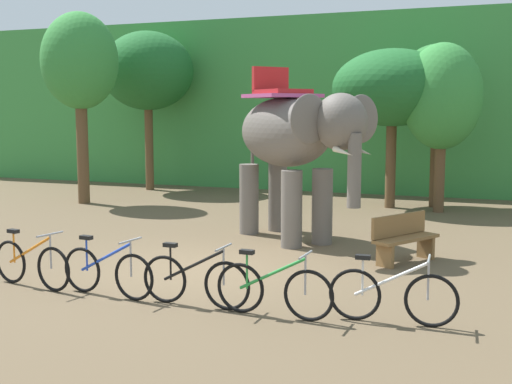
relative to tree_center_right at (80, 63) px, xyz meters
name	(u,v)px	position (x,y,z in m)	size (l,w,h in m)	color
ground_plane	(198,268)	(6.95, -6.33, -4.22)	(80.00, 80.00, 0.00)	brown
foliage_hedge	(367,105)	(6.95, 8.31, -1.19)	(36.00, 6.00, 6.07)	#3D8E42
tree_center_right	(80,63)	(0.00, 0.00, 0.00)	(2.28, 2.28, 5.73)	brown
tree_left	(148,71)	(0.12, 3.76, -0.05)	(3.22, 3.22, 5.57)	brown
tree_center	(393,88)	(8.89, 2.42, -0.78)	(3.44, 3.44, 4.57)	brown
tree_far_right	(438,83)	(10.08, 3.05, -0.62)	(2.26, 2.26, 4.72)	brown
tree_right	(442,97)	(10.30, 2.06, -1.05)	(2.16, 2.16, 4.65)	brown
elephant	(293,139)	(7.75, -3.32, -2.02)	(3.86, 3.49, 3.78)	#665E56
bike_orange	(31,264)	(5.01, -8.42, -3.84)	(1.69, 0.52, 0.92)	black
bike_blue	(107,271)	(6.44, -8.42, -3.84)	(1.70, 0.52, 0.92)	black
bike_black	(195,280)	(7.92, -8.42, -3.84)	(1.71, 0.52, 0.92)	black
bike_green	(274,289)	(9.14, -8.47, -3.84)	(1.71, 0.52, 0.92)	black
bike_white	(392,295)	(10.71, -8.18, -3.84)	(1.71, 0.52, 0.92)	black
wooden_bench	(404,237)	(10.31, -4.49, -3.74)	(1.10, 1.51, 0.89)	brown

